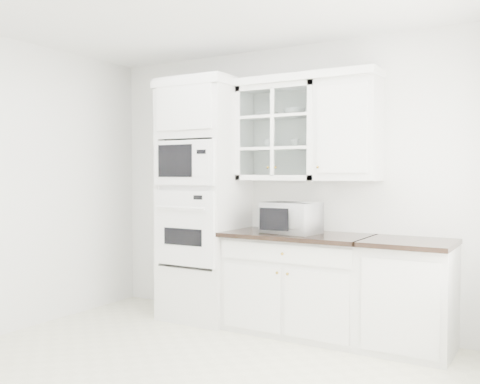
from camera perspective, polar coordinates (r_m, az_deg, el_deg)
The scene contains 13 objects.
ground at distance 4.06m, azimuth -6.76°, elevation -19.08°, with size 4.00×3.50×0.01m, color beige.
room_shell at distance 4.15m, azimuth -3.22°, elevation 6.34°, with size 4.00×3.50×2.70m.
oven_column at distance 5.38m, azimuth -3.94°, elevation -0.83°, with size 0.76×0.68×2.40m.
base_cabinet_run at distance 4.99m, azimuth 6.18°, elevation -9.59°, with size 1.32×0.67×0.92m.
extra_base_cabinet at distance 4.68m, azimuth 17.58°, elevation -10.47°, with size 0.72×0.67×0.92m.
upper_cabinet_glass at distance 5.14m, azimuth 4.33°, elevation 6.29°, with size 0.80×0.33×0.90m.
upper_cabinet_solid at distance 4.88m, azimuth 11.50°, elevation 6.49°, with size 0.55×0.33×0.90m, color white.
crown_molding at distance 5.22m, azimuth 3.17°, elevation 11.59°, with size 2.14×0.38×0.07m, color white.
countertop_microwave at distance 4.89m, azimuth 5.56°, elevation -2.74°, with size 0.49×0.41×0.28m, color white.
bowl_a at distance 5.23m, azimuth 2.94°, elevation 8.24°, with size 0.19×0.19×0.05m, color white.
bowl_b at distance 5.09m, azimuth 5.83°, elevation 8.50°, with size 0.21×0.21×0.06m, color white.
cup_a at distance 5.18m, azimuth 3.19°, elevation 5.19°, with size 0.11×0.11×0.09m, color white.
cup_b at distance 5.06m, azimuth 5.91°, elevation 5.22°, with size 0.09×0.09×0.08m, color white.
Camera 1 is at (2.32, -3.00, 1.46)m, focal length 40.00 mm.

